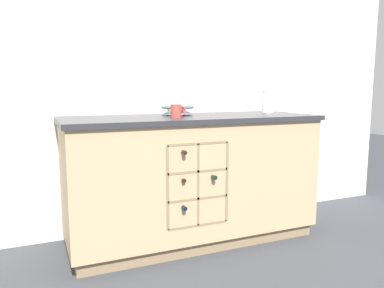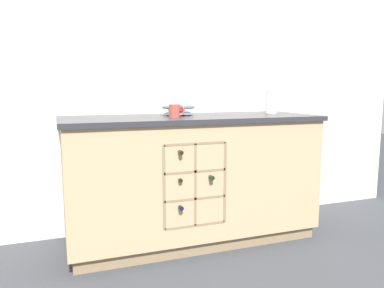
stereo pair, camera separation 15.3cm
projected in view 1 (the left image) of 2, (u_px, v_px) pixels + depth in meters
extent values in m
plane|color=#383A3F|center=(192.00, 239.00, 2.85)|extent=(14.00, 14.00, 0.00)
cube|color=silver|center=(173.00, 71.00, 3.02)|extent=(4.40, 0.06, 2.55)
cube|color=#8B7354|center=(192.00, 233.00, 2.85)|extent=(1.76, 0.58, 0.09)
cube|color=tan|center=(192.00, 175.00, 2.78)|extent=(1.82, 0.64, 0.81)
cube|color=#2D2D33|center=(192.00, 118.00, 2.72)|extent=(1.86, 0.68, 0.03)
cube|color=#8B7354|center=(192.00, 182.00, 2.54)|extent=(0.43, 0.01, 0.55)
cube|color=#8B7354|center=(165.00, 187.00, 2.41)|extent=(0.02, 0.10, 0.55)
cube|color=#8B7354|center=(224.00, 180.00, 2.58)|extent=(0.02, 0.10, 0.55)
cube|color=#8B7354|center=(195.00, 223.00, 2.54)|extent=(0.43, 0.10, 0.02)
cube|color=#8B7354|center=(195.00, 197.00, 2.51)|extent=(0.43, 0.10, 0.02)
cube|color=#8B7354|center=(195.00, 170.00, 2.48)|extent=(0.43, 0.10, 0.02)
cube|color=#8B7354|center=(195.00, 143.00, 2.46)|extent=(0.43, 0.10, 0.02)
cube|color=#8B7354|center=(195.00, 183.00, 2.50)|extent=(0.02, 0.10, 0.55)
cylinder|color=black|center=(175.00, 201.00, 2.57)|extent=(0.08, 0.21, 0.08)
cylinder|color=black|center=(183.00, 207.00, 2.44)|extent=(0.03, 0.09, 0.03)
cylinder|color=black|center=(175.00, 175.00, 2.54)|extent=(0.07, 0.18, 0.07)
cylinder|color=black|center=(182.00, 180.00, 2.42)|extent=(0.03, 0.08, 0.03)
cylinder|color=black|center=(204.00, 172.00, 2.62)|extent=(0.08, 0.20, 0.08)
cylinder|color=black|center=(213.00, 177.00, 2.49)|extent=(0.03, 0.09, 0.03)
cylinder|color=black|center=(174.00, 148.00, 2.52)|extent=(0.07, 0.22, 0.07)
cylinder|color=black|center=(183.00, 152.00, 2.38)|extent=(0.03, 0.09, 0.03)
cylinder|color=#4C5666|center=(177.00, 115.00, 2.80)|extent=(0.11, 0.11, 0.01)
cone|color=#4C5666|center=(177.00, 110.00, 2.79)|extent=(0.23, 0.23, 0.06)
torus|color=#4C5666|center=(177.00, 107.00, 2.79)|extent=(0.25, 0.25, 0.02)
sphere|color=gold|center=(179.00, 110.00, 2.82)|extent=(0.07, 0.07, 0.07)
sphere|color=red|center=(179.00, 110.00, 2.75)|extent=(0.07, 0.07, 0.07)
sphere|color=#7FA838|center=(172.00, 110.00, 2.79)|extent=(0.07, 0.07, 0.07)
cylinder|color=white|center=(268.00, 102.00, 3.09)|extent=(0.10, 0.10, 0.19)
torus|color=white|center=(268.00, 91.00, 3.07)|extent=(0.10, 0.10, 0.01)
torus|color=white|center=(273.00, 100.00, 3.10)|extent=(0.10, 0.01, 0.10)
cylinder|color=#B7473D|center=(176.00, 111.00, 2.53)|extent=(0.07, 0.07, 0.09)
torus|color=#B7473D|center=(181.00, 111.00, 2.54)|extent=(0.07, 0.01, 0.07)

